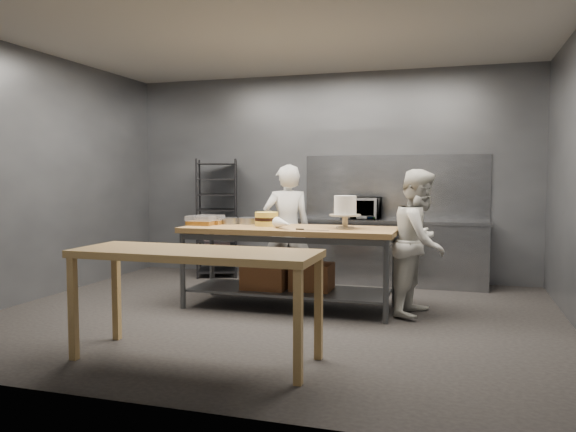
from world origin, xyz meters
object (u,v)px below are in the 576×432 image
Objects in this scene: chef_right at (420,242)px; layer_cake at (267,219)px; work_table at (288,258)px; chef_behind at (287,230)px; speed_rack at (217,219)px; frosted_cake_stand at (345,208)px; near_counter at (195,261)px; microwave at (361,208)px.

layer_cake is (-1.73, -0.04, 0.22)m from chef_right.
work_table is 0.52m from layer_cake.
chef_behind is 1.78m from chef_right.
speed_rack is 2.87m from frosted_cake_stand.
frosted_cake_stand is (0.88, -0.69, 0.33)m from chef_behind.
near_counter is 3.69× the size of microwave.
frosted_cake_stand is at bearing 118.49° from chef_behind.
frosted_cake_stand is at bearing -36.45° from speed_rack.
chef_right is at bearing -60.86° from microwave.
chef_right is at bearing 7.83° from frosted_cake_stand.
speed_rack reaches higher than chef_behind.
speed_rack is at bearing -58.77° from chef_behind.
chef_behind is at bearing 107.81° from work_table.
speed_rack reaches higher than chef_right.
speed_rack is 1.12× the size of chef_right.
microwave reaches higher than layer_cake.
speed_rack is 3.47m from chef_right.
chef_right is at bearing 1.22° from layer_cake.
speed_rack reaches higher than work_table.
microwave is at bearing -148.10° from chef_behind.
near_counter is 2.64m from chef_right.
microwave is (-0.93, 1.66, 0.27)m from chef_right.
layer_cake is at bearing 103.34° from chef_right.
speed_rack is at bearing 74.97° from chef_right.
work_table is 1.47m from chef_right.
speed_rack reaches higher than layer_cake.
microwave is at bearing 2.12° from speed_rack.
chef_right reaches higher than microwave.
near_counter is 2.06m from layer_cake.
chef_right reaches higher than work_table.
near_counter is at bearing 154.11° from chef_right.
chef_right is at bearing 137.46° from chef_behind.
chef_right reaches higher than layer_cake.
chef_behind reaches higher than work_table.
chef_behind reaches higher than near_counter.
work_table is 1.92m from microwave.
work_table is 1.46× the size of chef_behind.
chef_right is 1.75m from layer_cake.
work_table is 1.37× the size of speed_rack.
speed_rack reaches higher than frosted_cake_stand.
microwave is at bearing 64.66° from layer_cake.
speed_rack is 2.17m from microwave.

